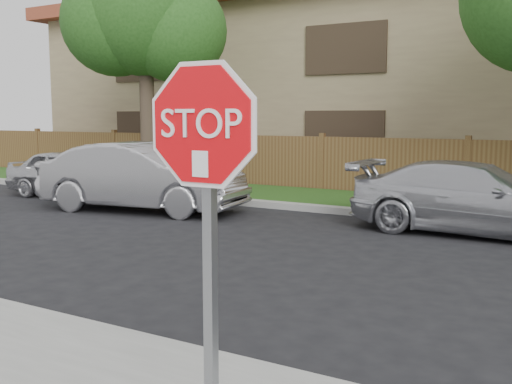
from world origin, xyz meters
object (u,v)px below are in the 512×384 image
Objects in this scene: sedan_far_left at (72,173)px; sedan_right at (476,198)px; sedan_left at (142,177)px; stop_sign at (205,181)px.

sedan_far_left is 10.41m from sedan_right.
sedan_far_left is 0.79× the size of sedan_left.
sedan_right is (10.41, 0.23, 0.03)m from sedan_far_left.
sedan_left is 7.23m from sedan_right.
stop_sign is at bearing -133.76° from sedan_far_left.
stop_sign is 0.53× the size of sedan_left.
stop_sign is 13.59m from sedan_far_left.
sedan_left reaches higher than sedan_far_left.
stop_sign is 8.86m from sedan_right.
sedan_right is (7.15, 1.10, -0.12)m from sedan_left.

